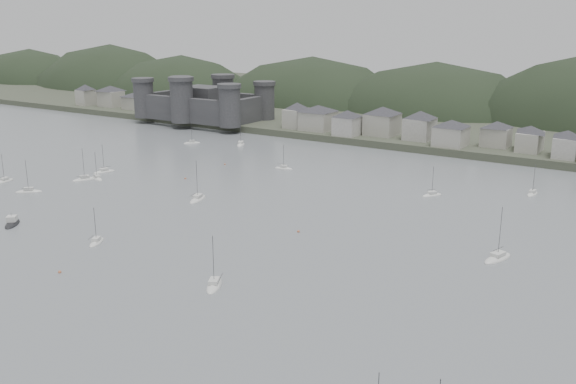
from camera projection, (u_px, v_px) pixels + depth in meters
The scene contains 9 objects.
ground at pixel (57, 318), 110.63m from camera, with size 900.00×900.00×0.00m, color slate.
far_shore_land at pixel (504, 113), 348.24m from camera, with size 900.00×250.00×3.00m, color #383D2D.
forested_ridge at pixel (498, 143), 328.42m from camera, with size 851.55×103.94×102.57m.
castle at pixel (203, 103), 316.18m from camera, with size 66.00×43.00×20.00m.
waterfront_town at pixel (564, 140), 229.54m from camera, with size 451.48×28.46×12.92m.
sailboat_lead at pixel (5, 181), 204.39m from camera, with size 3.86×7.65×10.03m.
moored_fleet at pixel (206, 216), 168.25m from camera, with size 226.95×174.87×12.97m.
motor_launch_far at pixel (12, 223), 161.43m from camera, with size 7.63×8.26×3.97m.
mooring_buoys at pixel (219, 205), 178.14m from camera, with size 152.19×105.12×0.70m.
Camera 1 is at (89.56, -61.79, 50.88)m, focal length 38.93 mm.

